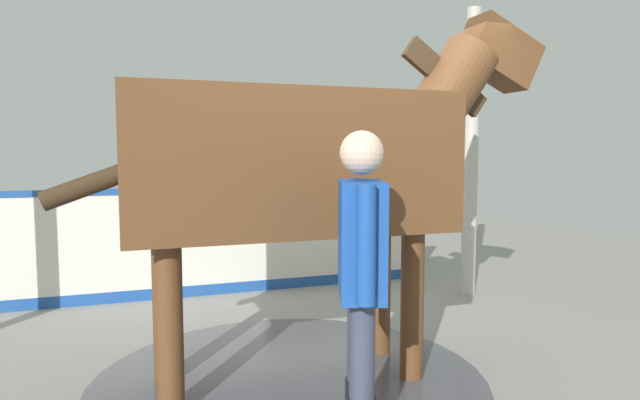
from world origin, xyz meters
The scene contains 6 objects.
ground_plane centered at (0.00, 0.00, -0.01)m, with size 16.00×16.00×0.02m, color gray.
wet_patch centered at (-0.35, -0.01, 0.00)m, with size 2.71×2.71×0.00m, color #4C4C54.
barrier_wall centered at (0.14, 2.39, 0.55)m, with size 4.64×1.01×1.19m.
roof_post_near centered at (2.39, 0.99, 1.55)m, with size 0.16×0.16×3.09m, color #B7B2A8.
horse centered at (-0.23, -0.04, 1.50)m, with size 3.46×1.32×2.59m.
handler centered at (-0.44, -1.00, 0.97)m, with size 0.44×0.59×1.67m.
Camera 1 is at (-2.02, -3.26, 1.56)m, focal length 30.50 mm.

